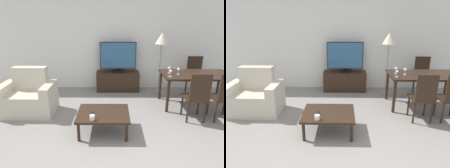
% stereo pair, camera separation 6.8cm
% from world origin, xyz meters
% --- Properties ---
extents(wall_back, '(7.75, 0.06, 2.70)m').
position_xyz_m(wall_back, '(0.00, 3.30, 1.35)').
color(wall_back, white).
rests_on(wall_back, ground_plane).
extents(armchair, '(1.05, 0.68, 0.92)m').
position_xyz_m(armchair, '(-1.62, 1.71, 0.33)').
color(armchair, beige).
rests_on(armchair, ground_plane).
extents(tv_stand, '(1.11, 0.39, 0.52)m').
position_xyz_m(tv_stand, '(0.23, 3.03, 0.26)').
color(tv_stand, black).
rests_on(tv_stand, ground_plane).
extents(tv, '(0.93, 0.32, 0.77)m').
position_xyz_m(tv, '(0.23, 3.03, 0.91)').
color(tv, black).
rests_on(tv, tv_stand).
extents(coffee_table, '(0.87, 0.70, 0.36)m').
position_xyz_m(coffee_table, '(-0.06, 0.99, 0.32)').
color(coffee_table, black).
rests_on(coffee_table, ground_plane).
extents(dining_table, '(1.49, 0.82, 0.73)m').
position_xyz_m(dining_table, '(1.92, 2.09, 0.65)').
color(dining_table, black).
rests_on(dining_table, ground_plane).
extents(dining_chair_near, '(0.40, 0.40, 0.95)m').
position_xyz_m(dining_chair_near, '(1.66, 1.37, 0.52)').
color(dining_chair_near, black).
rests_on(dining_chair_near, ground_plane).
extents(dining_chair_far, '(0.40, 0.40, 0.95)m').
position_xyz_m(dining_chair_far, '(2.18, 2.81, 0.52)').
color(dining_chair_far, black).
rests_on(dining_chair_far, ground_plane).
extents(floor_lamp, '(0.33, 0.33, 1.54)m').
position_xyz_m(floor_lamp, '(1.29, 2.87, 1.32)').
color(floor_lamp, gray).
rests_on(floor_lamp, ground_plane).
extents(remote_primary, '(0.04, 0.15, 0.02)m').
position_xyz_m(remote_primary, '(-0.24, 0.92, 0.37)').
color(remote_primary, black).
rests_on(remote_primary, coffee_table).
extents(cup_white_near, '(0.08, 0.08, 0.08)m').
position_xyz_m(cup_white_near, '(-0.22, 0.73, 0.40)').
color(cup_white_near, white).
rests_on(cup_white_near, coffee_table).
extents(wine_glass_left, '(0.07, 0.07, 0.15)m').
position_xyz_m(wine_glass_left, '(1.28, 1.87, 0.83)').
color(wine_glass_left, silver).
rests_on(wine_glass_left, dining_table).
extents(wine_glass_center, '(0.07, 0.07, 0.15)m').
position_xyz_m(wine_glass_center, '(1.49, 2.04, 0.83)').
color(wine_glass_center, silver).
rests_on(wine_glass_center, dining_table).
extents(wine_glass_right, '(0.07, 0.07, 0.15)m').
position_xyz_m(wine_glass_right, '(1.32, 2.12, 0.83)').
color(wine_glass_right, silver).
rests_on(wine_glass_right, dining_table).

